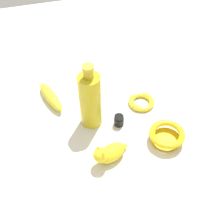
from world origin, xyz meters
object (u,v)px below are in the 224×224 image
(bottle_tall, at_px, (90,100))
(banana, at_px, (51,97))
(bowl, at_px, (167,135))
(bangle, at_px, (141,102))
(cat_figurine, at_px, (109,153))
(nail_polish_jar, at_px, (119,120))

(bottle_tall, relative_size, banana, 1.42)
(bowl, bearing_deg, bangle, -173.69)
(bowl, height_order, cat_figurine, cat_figurine)
(bangle, relative_size, bottle_tall, 0.39)
(bottle_tall, height_order, banana, bottle_tall)
(banana, relative_size, nail_polish_jar, 4.27)
(bangle, xyz_separation_m, banana, (-0.11, -0.34, 0.01))
(bottle_tall, relative_size, cat_figurine, 1.97)
(cat_figurine, bearing_deg, bangle, 138.38)
(bangle, distance_m, bottle_tall, 0.24)
(bottle_tall, distance_m, nail_polish_jar, 0.14)
(bangle, height_order, bowl, bowl)
(bangle, distance_m, banana, 0.36)
(banana, xyz_separation_m, cat_figurine, (0.33, 0.15, 0.01))
(bottle_tall, bearing_deg, bowl, 55.28)
(banana, height_order, bowl, bowl)
(banana, distance_m, bowl, 0.48)
(bangle, relative_size, bowl, 0.81)
(bangle, bearing_deg, nail_polish_jar, -56.36)
(nail_polish_jar, bearing_deg, bowl, 49.29)
(bottle_tall, bearing_deg, nail_polish_jar, 65.97)
(nail_polish_jar, bearing_deg, cat_figurine, -28.85)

